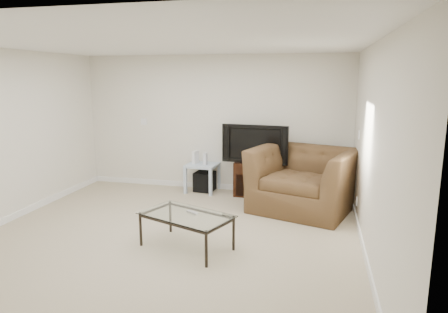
% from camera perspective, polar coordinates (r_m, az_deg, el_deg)
% --- Properties ---
extents(floor, '(5.00, 5.00, 0.00)m').
position_cam_1_polar(floor, '(5.43, -8.27, -11.57)').
color(floor, tan).
rests_on(floor, ground).
extents(ceiling, '(5.00, 5.00, 0.00)m').
position_cam_1_polar(ceiling, '(5.02, -9.10, 15.75)').
color(ceiling, white).
rests_on(ceiling, ground).
extents(wall_back, '(5.00, 0.02, 2.50)m').
position_cam_1_polar(wall_back, '(7.43, -1.43, 4.74)').
color(wall_back, silver).
rests_on(wall_back, ground).
extents(wall_right, '(0.02, 5.00, 2.50)m').
position_cam_1_polar(wall_right, '(4.75, 20.54, 0.29)').
color(wall_right, silver).
rests_on(wall_right, ground).
extents(plate_back, '(0.12, 0.02, 0.12)m').
position_cam_1_polar(plate_back, '(7.89, -11.36, 4.91)').
color(plate_back, white).
rests_on(plate_back, wall_back).
extents(plate_right_switch, '(0.02, 0.09, 0.13)m').
position_cam_1_polar(plate_right_switch, '(6.32, 18.73, 2.98)').
color(plate_right_switch, white).
rests_on(plate_right_switch, wall_right).
extents(plate_right_outlet, '(0.02, 0.08, 0.12)m').
position_cam_1_polar(plate_right_outlet, '(6.23, 18.42, -6.08)').
color(plate_right_outlet, white).
rests_on(plate_right_outlet, wall_right).
extents(tv_stand, '(0.74, 0.52, 0.61)m').
position_cam_1_polar(tv_stand, '(7.22, 4.61, -3.11)').
color(tv_stand, black).
rests_on(tv_stand, floor).
extents(dvd_player, '(0.42, 0.30, 0.06)m').
position_cam_1_polar(dvd_player, '(7.13, 4.58, -1.60)').
color(dvd_player, black).
rests_on(dvd_player, tv_stand).
extents(television, '(1.11, 0.32, 0.68)m').
position_cam_1_polar(television, '(7.06, 4.65, 1.91)').
color(television, black).
rests_on(television, tv_stand).
extents(side_table, '(0.58, 0.58, 0.52)m').
position_cam_1_polar(side_table, '(7.44, -3.07, -3.00)').
color(side_table, '#A0BFC6').
rests_on(side_table, floor).
extents(subwoofer, '(0.37, 0.37, 0.35)m').
position_cam_1_polar(subwoofer, '(7.47, -2.77, -3.55)').
color(subwoofer, black).
rests_on(subwoofer, floor).
extents(game_console, '(0.09, 0.18, 0.24)m').
position_cam_1_polar(game_console, '(7.39, -4.11, -0.10)').
color(game_console, white).
rests_on(game_console, side_table).
extents(game_case, '(0.06, 0.16, 0.21)m').
position_cam_1_polar(game_case, '(7.32, -2.68, -0.32)').
color(game_case, silver).
rests_on(game_case, side_table).
extents(recliner, '(1.75, 1.40, 1.33)m').
position_cam_1_polar(recliner, '(6.44, 11.26, -1.77)').
color(recliner, '#4C2F21').
rests_on(recliner, floor).
extents(coffee_table, '(1.27, 0.99, 0.44)m').
position_cam_1_polar(coffee_table, '(5.06, -5.39, -10.57)').
color(coffee_table, black).
rests_on(coffee_table, floor).
extents(remote, '(0.18, 0.13, 0.02)m').
position_cam_1_polar(remote, '(5.01, -4.53, -7.95)').
color(remote, '#B2B2B7').
rests_on(remote, coffee_table).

